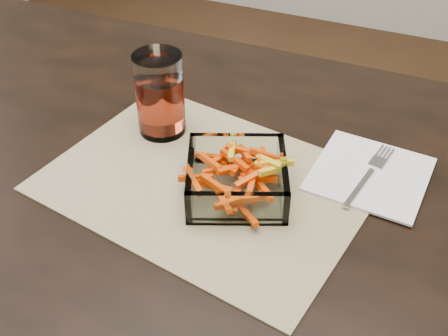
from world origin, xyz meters
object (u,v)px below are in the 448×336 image
Objects in this scene: dining_table at (227,239)px; tumbler at (160,97)px; glass_bowl at (237,180)px; fork at (370,173)px.

tumbler is at bearing 146.24° from dining_table.
dining_table is 8.91× the size of glass_bowl.
dining_table is at bearing -131.25° from glass_bowl.
dining_table is 0.24m from fork.
tumbler reaches higher than dining_table.
fork is at bearing 2.47° from tumbler.
tumbler is at bearing -166.70° from fork.
fork is (0.17, 0.11, -0.02)m from glass_bowl.
glass_bowl is 1.10× the size of fork.
glass_bowl is (0.01, 0.01, 0.11)m from dining_table.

